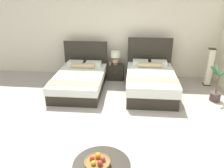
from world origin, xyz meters
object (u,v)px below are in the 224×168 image
Objects in this scene: table_lamp at (115,57)px; bed_near_corner at (150,81)px; floor_lamp_corner at (209,67)px; bed_near_window at (80,80)px; fruit_bowl at (97,163)px; potted_palm at (216,91)px; vase at (110,63)px; nightstand at (115,72)px.

bed_near_corner is at bearing -40.08° from table_lamp.
floor_lamp_corner is at bearing -4.72° from table_lamp.
bed_near_window is 5.55× the size of fruit_bowl.
table_lamp is at bearing 154.95° from potted_palm.
potted_palm is (2.96, -1.25, -0.28)m from vase.
bed_near_corner is 1.53m from vase.
bed_near_window is at bearing -133.41° from vase.
table_lamp is at bearing 43.28° from bed_near_window.
vase is (-1.25, 0.85, 0.21)m from bed_near_corner.
bed_near_corner reaches higher than table_lamp.
table_lamp is 0.38× the size of floor_lamp_corner.
vase is 4.42m from fruit_bowl.
fruit_bowl is at bearing -130.38° from potted_palm.
fruit_bowl is (-0.98, -3.55, 0.12)m from bed_near_corner.
fruit_bowl is 5.05m from floor_lamp_corner.
bed_near_corner is at bearing -34.39° from vase.
table_lamp reaches higher than nightstand.
bed_near_corner is 1.48m from table_lamp.
fruit_bowl is (0.11, -4.47, -0.29)m from table_lamp.
vase is at bearing 145.61° from bed_near_corner.
bed_near_window reaches higher than floor_lamp_corner.
bed_near_window is at bearing -170.09° from floor_lamp_corner.
bed_near_corner reaches higher than nightstand.
vase is at bearing -166.13° from nightstand.
vase is (-0.16, -0.06, -0.20)m from table_lamp.
nightstand is at bearing 13.87° from vase.
floor_lamp_corner is 1.11m from potted_palm.
vase is at bearing 157.15° from potted_palm.
floor_lamp_corner is (2.87, -0.24, -0.17)m from table_lamp.
bed_near_corner is 15.51× the size of vase.
nightstand is at bearing 42.65° from bed_near_window.
potted_palm is (2.80, -1.29, 0.03)m from nightstand.
nightstand is 3.08m from potted_palm.
floor_lamp_corner is at bearing 85.92° from potted_palm.
potted_palm is at bearing -12.92° from bed_near_corner.
fruit_bowl reaches higher than nightstand.
floor_lamp_corner is (2.87, -0.22, 0.34)m from nightstand.
floor_lamp_corner is (3.84, 0.67, 0.29)m from bed_near_window.
floor_lamp_corner is at bearing 9.91° from bed_near_window.
potted_palm is (1.71, -0.39, -0.06)m from bed_near_corner.
bed_near_window is 1.31m from nightstand.
nightstand is (-1.09, 0.89, -0.10)m from bed_near_corner.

